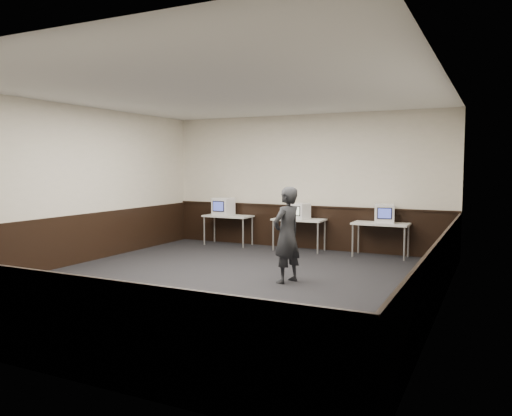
{
  "coord_description": "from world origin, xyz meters",
  "views": [
    {
      "loc": [
        4.18,
        -7.27,
        1.99
      ],
      "look_at": [
        -0.15,
        1.6,
        1.15
      ],
      "focal_mm": 35.0,
      "sensor_mm": 36.0,
      "label": 1
    }
  ],
  "objects_px": {
    "person": "(287,235)",
    "desk_center": "(299,222)",
    "desk_left": "(228,218)",
    "emac_right": "(384,213)",
    "emac_left": "(223,207)",
    "desk_right": "(381,226)",
    "emac_center": "(300,211)"
  },
  "relations": [
    {
      "from": "desk_left",
      "to": "person",
      "type": "distance_m",
      "value": 4.23
    },
    {
      "from": "desk_center",
      "to": "emac_left",
      "type": "bearing_deg",
      "value": -178.48
    },
    {
      "from": "person",
      "to": "desk_center",
      "type": "bearing_deg",
      "value": -143.16
    },
    {
      "from": "emac_center",
      "to": "desk_center",
      "type": "bearing_deg",
      "value": 146.9
    },
    {
      "from": "desk_left",
      "to": "person",
      "type": "relative_size",
      "value": 0.73
    },
    {
      "from": "desk_left",
      "to": "person",
      "type": "height_order",
      "value": "person"
    },
    {
      "from": "desk_right",
      "to": "desk_left",
      "type": "bearing_deg",
      "value": 180.0
    },
    {
      "from": "emac_center",
      "to": "emac_right",
      "type": "bearing_deg",
      "value": 15.63
    },
    {
      "from": "desk_right",
      "to": "person",
      "type": "bearing_deg",
      "value": -106.66
    },
    {
      "from": "desk_center",
      "to": "emac_right",
      "type": "relative_size",
      "value": 2.34
    },
    {
      "from": "desk_left",
      "to": "desk_center",
      "type": "distance_m",
      "value": 1.9
    },
    {
      "from": "desk_right",
      "to": "emac_left",
      "type": "height_order",
      "value": "emac_left"
    },
    {
      "from": "desk_center",
      "to": "emac_left",
      "type": "height_order",
      "value": "emac_left"
    },
    {
      "from": "desk_left",
      "to": "desk_center",
      "type": "bearing_deg",
      "value": 0.0
    },
    {
      "from": "desk_left",
      "to": "desk_center",
      "type": "xyz_separation_m",
      "value": [
        1.9,
        0.0,
        0.0
      ]
    },
    {
      "from": "emac_left",
      "to": "emac_right",
      "type": "xyz_separation_m",
      "value": [
        3.97,
        0.09,
        -0.01
      ]
    },
    {
      "from": "emac_left",
      "to": "emac_center",
      "type": "height_order",
      "value": "emac_left"
    },
    {
      "from": "emac_left",
      "to": "person",
      "type": "height_order",
      "value": "person"
    },
    {
      "from": "emac_left",
      "to": "emac_right",
      "type": "distance_m",
      "value": 3.97
    },
    {
      "from": "desk_center",
      "to": "emac_right",
      "type": "xyz_separation_m",
      "value": [
        1.96,
        0.04,
        0.28
      ]
    },
    {
      "from": "emac_right",
      "to": "emac_left",
      "type": "bearing_deg",
      "value": 168.4
    },
    {
      "from": "desk_left",
      "to": "person",
      "type": "bearing_deg",
      "value": -47.16
    },
    {
      "from": "desk_center",
      "to": "desk_left",
      "type": "bearing_deg",
      "value": 180.0
    },
    {
      "from": "desk_left",
      "to": "emac_right",
      "type": "relative_size",
      "value": 2.34
    },
    {
      "from": "desk_left",
      "to": "desk_right",
      "type": "relative_size",
      "value": 1.0
    },
    {
      "from": "desk_center",
      "to": "desk_right",
      "type": "distance_m",
      "value": 1.9
    },
    {
      "from": "desk_left",
      "to": "emac_left",
      "type": "distance_m",
      "value": 0.31
    },
    {
      "from": "emac_left",
      "to": "emac_center",
      "type": "bearing_deg",
      "value": 2.69
    },
    {
      "from": "emac_center",
      "to": "person",
      "type": "xyz_separation_m",
      "value": [
        0.94,
        -3.07,
        -0.12
      ]
    },
    {
      "from": "emac_right",
      "to": "desk_left",
      "type": "bearing_deg",
      "value": 167.65
    },
    {
      "from": "emac_right",
      "to": "desk_right",
      "type": "bearing_deg",
      "value": -159.23
    },
    {
      "from": "emac_center",
      "to": "emac_left",
      "type": "bearing_deg",
      "value": -165.99
    }
  ]
}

